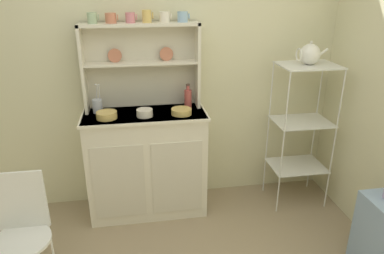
% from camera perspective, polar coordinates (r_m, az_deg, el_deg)
% --- Properties ---
extents(wall_back, '(3.84, 0.05, 2.50)m').
position_cam_1_polar(wall_back, '(3.10, -6.20, 9.73)').
color(wall_back, beige).
rests_on(wall_back, ground).
extents(hutch_cabinet, '(1.01, 0.45, 0.91)m').
position_cam_1_polar(hutch_cabinet, '(3.12, -7.13, -5.52)').
color(hutch_cabinet, silver).
rests_on(hutch_cabinet, ground).
extents(hutch_shelf_unit, '(0.94, 0.18, 0.69)m').
position_cam_1_polar(hutch_shelf_unit, '(2.99, -8.05, 10.54)').
color(hutch_shelf_unit, beige).
rests_on(hutch_shelf_unit, hutch_cabinet).
extents(bakers_rack, '(0.48, 0.37, 1.28)m').
position_cam_1_polar(bakers_rack, '(3.25, 17.01, 1.30)').
color(bakers_rack, silver).
rests_on(bakers_rack, ground).
extents(wire_chair, '(0.36, 0.36, 0.85)m').
position_cam_1_polar(wire_chair, '(2.51, -25.44, -14.01)').
color(wire_chair, white).
rests_on(wire_chair, ground).
extents(cup_sage_0, '(0.09, 0.07, 0.08)m').
position_cam_1_polar(cup_sage_0, '(2.92, -15.48, 16.29)').
color(cup_sage_0, '#9EB78E').
rests_on(cup_sage_0, hutch_shelf_unit).
extents(cup_terracotta_1, '(0.10, 0.08, 0.08)m').
position_cam_1_polar(cup_terracotta_1, '(2.91, -12.70, 16.46)').
color(cup_terracotta_1, '#C67556').
rests_on(cup_terracotta_1, hutch_shelf_unit).
extents(cup_rose_2, '(0.09, 0.07, 0.08)m').
position_cam_1_polar(cup_rose_2, '(2.91, -9.70, 16.68)').
color(cup_rose_2, '#D17A84').
rests_on(cup_rose_2, hutch_shelf_unit).
extents(cup_gold_3, '(0.08, 0.07, 0.09)m').
position_cam_1_polar(cup_gold_3, '(2.91, -7.12, 16.99)').
color(cup_gold_3, '#DBB760').
rests_on(cup_gold_3, hutch_shelf_unit).
extents(cup_cream_4, '(0.09, 0.08, 0.08)m').
position_cam_1_polar(cup_cream_4, '(2.92, -4.34, 16.96)').
color(cup_cream_4, silver).
rests_on(cup_cream_4, hutch_shelf_unit).
extents(cup_sky_5, '(0.10, 0.08, 0.08)m').
position_cam_1_polar(cup_sky_5, '(2.93, -1.47, 17.03)').
color(cup_sky_5, '#8EB2D1').
rests_on(cup_sky_5, hutch_shelf_unit).
extents(bowl_mixing_large, '(0.16, 0.16, 0.05)m').
position_cam_1_polar(bowl_mixing_large, '(2.87, -13.34, 1.84)').
color(bowl_mixing_large, '#DBB760').
rests_on(bowl_mixing_large, hutch_cabinet).
extents(bowl_floral_medium, '(0.13, 0.13, 0.06)m').
position_cam_1_polar(bowl_floral_medium, '(2.87, -7.50, 2.23)').
color(bowl_floral_medium, silver).
rests_on(bowl_floral_medium, hutch_cabinet).
extents(bowl_cream_small, '(0.16, 0.16, 0.05)m').
position_cam_1_polar(bowl_cream_small, '(2.89, -1.68, 2.48)').
color(bowl_cream_small, '#DBB760').
rests_on(bowl_cream_small, hutch_cabinet).
extents(jam_bottle, '(0.06, 0.06, 0.20)m').
position_cam_1_polar(jam_bottle, '(3.03, -0.64, 4.61)').
color(jam_bottle, '#B74C47').
rests_on(jam_bottle, hutch_cabinet).
extents(utensil_jar, '(0.08, 0.08, 0.23)m').
position_cam_1_polar(utensil_jar, '(3.01, -14.71, 3.29)').
color(utensil_jar, '#B2B7C6').
rests_on(utensil_jar, hutch_cabinet).
extents(porcelain_teapot, '(0.26, 0.17, 0.19)m').
position_cam_1_polar(porcelain_teapot, '(3.11, 18.12, 10.89)').
color(porcelain_teapot, white).
rests_on(porcelain_teapot, bakers_rack).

